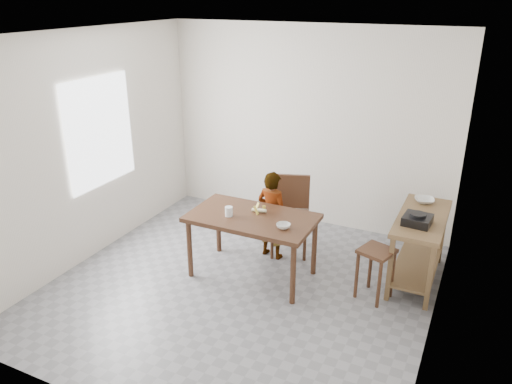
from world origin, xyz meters
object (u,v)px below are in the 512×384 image
at_px(child, 272,215).
at_px(prep_counter, 418,249).
at_px(stool, 375,274).
at_px(dining_chair, 290,217).
at_px(dining_table, 252,246).

bearing_deg(child, prep_counter, -164.42).
bearing_deg(stool, dining_chair, 155.52).
bearing_deg(prep_counter, stool, -122.43).
height_order(prep_counter, dining_chair, dining_chair).
distance_m(dining_table, dining_chair, 0.72).
height_order(dining_table, child, child).
bearing_deg(child, dining_chair, -120.53).
bearing_deg(stool, prep_counter, 57.57).
distance_m(child, stool, 1.42).
relative_size(prep_counter, dining_chair, 1.25).
distance_m(child, dining_chair, 0.25).
bearing_deg(child, stool, 174.33).
relative_size(child, stool, 1.92).
bearing_deg(dining_chair, prep_counter, -18.75).
xyz_separation_m(child, dining_chair, (0.16, 0.19, -0.08)).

